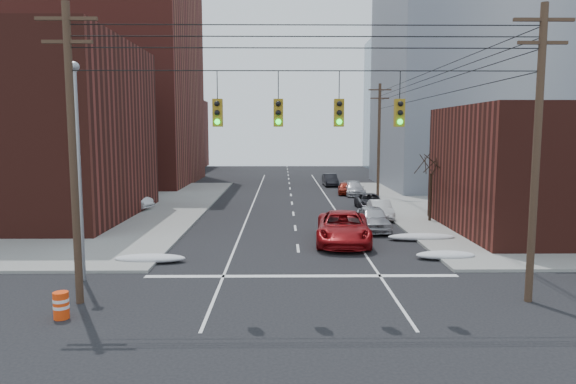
{
  "coord_description": "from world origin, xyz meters",
  "views": [
    {
      "loc": [
        -0.86,
        -15.8,
        6.43
      ],
      "look_at": [
        -0.54,
        13.22,
        3.0
      ],
      "focal_mm": 32.0,
      "sensor_mm": 36.0,
      "label": 1
    }
  ],
  "objects_px": {
    "red_pickup": "(343,228)",
    "lot_car_a": "(126,200)",
    "parked_car_e": "(345,188)",
    "parked_car_c": "(370,202)",
    "parked_car_d": "(354,189)",
    "lot_car_b": "(116,200)",
    "parked_car_f": "(330,180)",
    "lot_car_c": "(16,216)",
    "parked_car_a": "(373,219)",
    "construction_barrel": "(61,305)",
    "parked_car_b": "(380,210)",
    "lot_car_d": "(73,205)"
  },
  "relations": [
    {
      "from": "parked_car_f",
      "to": "parked_car_c",
      "type": "bearing_deg",
      "value": -87.32
    },
    {
      "from": "parked_car_b",
      "to": "lot_car_b",
      "type": "bearing_deg",
      "value": 167.56
    },
    {
      "from": "parked_car_c",
      "to": "lot_car_c",
      "type": "distance_m",
      "value": 26.43
    },
    {
      "from": "parked_car_d",
      "to": "lot_car_b",
      "type": "relative_size",
      "value": 1.0
    },
    {
      "from": "red_pickup",
      "to": "lot_car_a",
      "type": "relative_size",
      "value": 1.46
    },
    {
      "from": "construction_barrel",
      "to": "parked_car_c",
      "type": "bearing_deg",
      "value": 59.18
    },
    {
      "from": "parked_car_a",
      "to": "lot_car_c",
      "type": "height_order",
      "value": "parked_car_a"
    },
    {
      "from": "lot_car_b",
      "to": "parked_car_f",
      "type": "bearing_deg",
      "value": -70.69
    },
    {
      "from": "red_pickup",
      "to": "construction_barrel",
      "type": "distance_m",
      "value": 16.33
    },
    {
      "from": "lot_car_d",
      "to": "parked_car_a",
      "type": "bearing_deg",
      "value": -85.54
    },
    {
      "from": "parked_car_d",
      "to": "parked_car_e",
      "type": "bearing_deg",
      "value": 131.77
    },
    {
      "from": "parked_car_b",
      "to": "lot_car_d",
      "type": "relative_size",
      "value": 0.99
    },
    {
      "from": "parked_car_f",
      "to": "lot_car_d",
      "type": "distance_m",
      "value": 30.53
    },
    {
      "from": "parked_car_a",
      "to": "lot_car_b",
      "type": "height_order",
      "value": "parked_car_a"
    },
    {
      "from": "parked_car_c",
      "to": "parked_car_d",
      "type": "bearing_deg",
      "value": 91.39
    },
    {
      "from": "parked_car_e",
      "to": "lot_car_d",
      "type": "relative_size",
      "value": 0.89
    },
    {
      "from": "parked_car_f",
      "to": "lot_car_c",
      "type": "height_order",
      "value": "parked_car_f"
    },
    {
      "from": "parked_car_a",
      "to": "lot_car_a",
      "type": "xyz_separation_m",
      "value": [
        -18.66,
        8.61,
        0.09
      ]
    },
    {
      "from": "lot_car_a",
      "to": "parked_car_f",
      "type": "bearing_deg",
      "value": -23.59
    },
    {
      "from": "red_pickup",
      "to": "construction_barrel",
      "type": "xyz_separation_m",
      "value": [
        -11.15,
        -11.93,
        -0.42
      ]
    },
    {
      "from": "parked_car_a",
      "to": "parked_car_c",
      "type": "bearing_deg",
      "value": 81.57
    },
    {
      "from": "construction_barrel",
      "to": "lot_car_b",
      "type": "bearing_deg",
      "value": 103.72
    },
    {
      "from": "parked_car_c",
      "to": "parked_car_d",
      "type": "relative_size",
      "value": 1.0
    },
    {
      "from": "construction_barrel",
      "to": "parked_car_e",
      "type": "bearing_deg",
      "value": 68.14
    },
    {
      "from": "parked_car_f",
      "to": "lot_car_d",
      "type": "bearing_deg",
      "value": -137.67
    },
    {
      "from": "red_pickup",
      "to": "parked_car_a",
      "type": "xyz_separation_m",
      "value": [
        2.4,
        3.8,
        -0.11
      ]
    },
    {
      "from": "parked_car_b",
      "to": "parked_car_d",
      "type": "height_order",
      "value": "parked_car_b"
    },
    {
      "from": "parked_car_e",
      "to": "lot_car_c",
      "type": "bearing_deg",
      "value": -138.7
    },
    {
      "from": "red_pickup",
      "to": "parked_car_f",
      "type": "bearing_deg",
      "value": 91.24
    },
    {
      "from": "red_pickup",
      "to": "lot_car_b",
      "type": "xyz_separation_m",
      "value": [
        -17.27,
        13.12,
        -0.11
      ]
    },
    {
      "from": "lot_car_c",
      "to": "construction_barrel",
      "type": "height_order",
      "value": "lot_car_c"
    },
    {
      "from": "parked_car_e",
      "to": "lot_car_b",
      "type": "bearing_deg",
      "value": -148.18
    },
    {
      "from": "parked_car_a",
      "to": "construction_barrel",
      "type": "bearing_deg",
      "value": -130.88
    },
    {
      "from": "lot_car_a",
      "to": "lot_car_b",
      "type": "relative_size",
      "value": 0.96
    },
    {
      "from": "parked_car_e",
      "to": "lot_car_a",
      "type": "distance_m",
      "value": 22.07
    },
    {
      "from": "red_pickup",
      "to": "parked_car_b",
      "type": "xyz_separation_m",
      "value": [
        3.75,
        8.35,
        -0.23
      ]
    },
    {
      "from": "parked_car_d",
      "to": "lot_car_a",
      "type": "xyz_separation_m",
      "value": [
        -20.01,
        -9.97,
        0.21
      ]
    },
    {
      "from": "parked_car_c",
      "to": "parked_car_e",
      "type": "distance_m",
      "value": 10.24
    },
    {
      "from": "parked_car_d",
      "to": "lot_car_b",
      "type": "bearing_deg",
      "value": -156.47
    },
    {
      "from": "red_pickup",
      "to": "lot_car_d",
      "type": "bearing_deg",
      "value": 158.07
    },
    {
      "from": "lot_car_b",
      "to": "lot_car_c",
      "type": "xyz_separation_m",
      "value": [
        -4.28,
        -7.73,
        -0.03
      ]
    },
    {
      "from": "parked_car_b",
      "to": "lot_car_c",
      "type": "distance_m",
      "value": 25.47
    },
    {
      "from": "parked_car_a",
      "to": "parked_car_b",
      "type": "bearing_deg",
      "value": 73.36
    },
    {
      "from": "lot_car_c",
      "to": "construction_barrel",
      "type": "xyz_separation_m",
      "value": [
        10.4,
        -17.31,
        -0.28
      ]
    },
    {
      "from": "lot_car_b",
      "to": "parked_car_b",
      "type": "bearing_deg",
      "value": -126.83
    },
    {
      "from": "parked_car_a",
      "to": "lot_car_b",
      "type": "relative_size",
      "value": 1.01
    },
    {
      "from": "parked_car_b",
      "to": "lot_car_a",
      "type": "bearing_deg",
      "value": 168.87
    },
    {
      "from": "lot_car_c",
      "to": "parked_car_d",
      "type": "bearing_deg",
      "value": -43.74
    },
    {
      "from": "lot_car_a",
      "to": "lot_car_b",
      "type": "bearing_deg",
      "value": 75.39
    },
    {
      "from": "parked_car_c",
      "to": "lot_car_a",
      "type": "xyz_separation_m",
      "value": [
        -20.01,
        -0.63,
        0.24
      ]
    }
  ]
}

